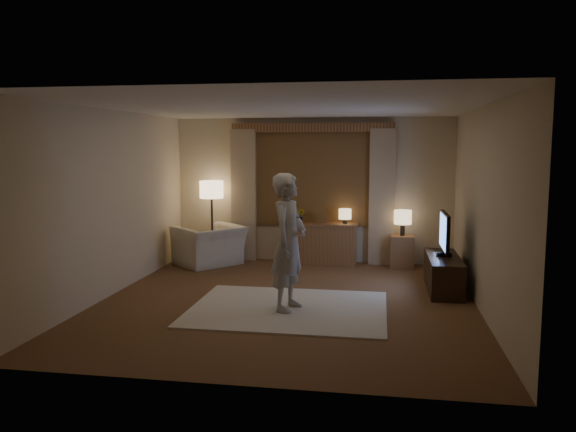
% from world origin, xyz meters
% --- Properties ---
extents(room, '(5.04, 5.54, 2.64)m').
position_xyz_m(room, '(0.00, 0.50, 1.33)').
color(room, brown).
rests_on(room, ground).
extents(rug, '(2.50, 2.00, 0.02)m').
position_xyz_m(rug, '(0.08, -0.38, 0.01)').
color(rug, beige).
rests_on(rug, floor).
extents(sideboard, '(1.20, 0.40, 0.70)m').
position_xyz_m(sideboard, '(0.21, 2.50, 0.35)').
color(sideboard, brown).
rests_on(sideboard, floor).
extents(picture_frame, '(0.16, 0.02, 0.20)m').
position_xyz_m(picture_frame, '(0.21, 2.50, 0.80)').
color(picture_frame, brown).
rests_on(picture_frame, sideboard).
extents(plant, '(0.16, 0.13, 0.30)m').
position_xyz_m(plant, '(-0.19, 2.50, 0.85)').
color(plant, '#999999').
rests_on(plant, sideboard).
extents(table_lamp_sideboard, '(0.22, 0.22, 0.30)m').
position_xyz_m(table_lamp_sideboard, '(0.61, 2.50, 0.90)').
color(table_lamp_sideboard, black).
rests_on(table_lamp_sideboard, sideboard).
extents(floor_lamp, '(0.43, 0.43, 1.47)m').
position_xyz_m(floor_lamp, '(-1.80, 2.46, 1.23)').
color(floor_lamp, black).
rests_on(floor_lamp, floor).
extents(armchair, '(1.40, 1.42, 0.70)m').
position_xyz_m(armchair, '(-1.74, 2.09, 0.35)').
color(armchair, beige).
rests_on(armchair, floor).
extents(side_table, '(0.40, 0.40, 0.56)m').
position_xyz_m(side_table, '(1.61, 2.45, 0.28)').
color(side_table, brown).
rests_on(side_table, floor).
extents(table_lamp_side, '(0.30, 0.30, 0.44)m').
position_xyz_m(table_lamp_side, '(1.61, 2.45, 0.87)').
color(table_lamp_side, black).
rests_on(table_lamp_side, side_table).
extents(tv_stand, '(0.45, 1.40, 0.50)m').
position_xyz_m(tv_stand, '(2.15, 0.95, 0.25)').
color(tv_stand, black).
rests_on(tv_stand, floor).
extents(tv, '(0.22, 0.89, 0.64)m').
position_xyz_m(tv, '(2.15, 0.95, 0.85)').
color(tv, black).
rests_on(tv, tv_stand).
extents(person, '(0.55, 0.71, 1.74)m').
position_xyz_m(person, '(0.09, -0.43, 0.89)').
color(person, '#AEAAA1').
rests_on(person, rug).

